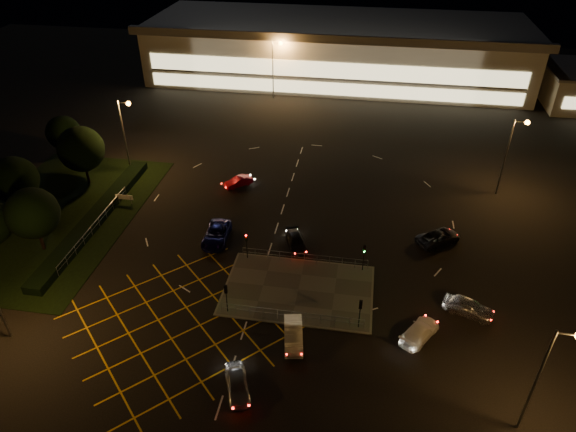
% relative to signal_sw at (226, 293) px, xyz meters
% --- Properties ---
extents(ground, '(180.00, 180.00, 0.00)m').
position_rel_signal_sw_xyz_m(ground, '(4.00, 5.99, -2.37)').
color(ground, black).
rests_on(ground, ground).
extents(pedestrian_island, '(14.00, 9.00, 0.12)m').
position_rel_signal_sw_xyz_m(pedestrian_island, '(6.00, 3.99, -2.31)').
color(pedestrian_island, '#4C4944').
rests_on(pedestrian_island, ground).
extents(grass_verge, '(18.00, 30.00, 0.08)m').
position_rel_signal_sw_xyz_m(grass_verge, '(-24.00, 11.99, -2.33)').
color(grass_verge, black).
rests_on(grass_verge, ground).
extents(hedge, '(2.00, 26.00, 1.00)m').
position_rel_signal_sw_xyz_m(hedge, '(-19.00, 11.99, -1.87)').
color(hedge, black).
rests_on(hedge, ground).
extents(supermarket, '(72.00, 26.50, 10.50)m').
position_rel_signal_sw_xyz_m(supermarket, '(4.00, 67.95, 2.95)').
color(supermarket, beige).
rests_on(supermarket, ground).
extents(streetlight_se, '(1.78, 0.56, 10.03)m').
position_rel_signal_sw_xyz_m(streetlight_se, '(24.44, -8.01, 4.20)').
color(streetlight_se, slate).
rests_on(streetlight_se, ground).
extents(streetlight_nw, '(1.78, 0.56, 10.03)m').
position_rel_signal_sw_xyz_m(streetlight_nw, '(-19.56, 23.99, 4.20)').
color(streetlight_nw, slate).
rests_on(streetlight_nw, ground).
extents(streetlight_ne, '(1.78, 0.56, 10.03)m').
position_rel_signal_sw_xyz_m(streetlight_ne, '(28.44, 25.99, 4.20)').
color(streetlight_ne, slate).
rests_on(streetlight_ne, ground).
extents(streetlight_far_left, '(1.78, 0.56, 10.03)m').
position_rel_signal_sw_xyz_m(streetlight_far_left, '(-5.56, 53.99, 4.20)').
color(streetlight_far_left, slate).
rests_on(streetlight_far_left, ground).
extents(streetlight_far_right, '(1.78, 0.56, 10.03)m').
position_rel_signal_sw_xyz_m(streetlight_far_right, '(34.44, 55.99, 4.20)').
color(streetlight_far_right, slate).
rests_on(streetlight_far_right, ground).
extents(signal_sw, '(0.28, 0.30, 3.15)m').
position_rel_signal_sw_xyz_m(signal_sw, '(0.00, 0.00, 0.00)').
color(signal_sw, black).
rests_on(signal_sw, pedestrian_island).
extents(signal_se, '(0.28, 0.30, 3.15)m').
position_rel_signal_sw_xyz_m(signal_se, '(12.00, 0.00, 0.00)').
color(signal_se, black).
rests_on(signal_se, pedestrian_island).
extents(signal_nw, '(0.28, 0.30, 3.15)m').
position_rel_signal_sw_xyz_m(signal_nw, '(0.00, 7.99, 0.00)').
color(signal_nw, black).
rests_on(signal_nw, pedestrian_island).
extents(signal_ne, '(0.28, 0.30, 3.15)m').
position_rel_signal_sw_xyz_m(signal_ne, '(12.00, 7.99, 0.00)').
color(signal_ne, black).
rests_on(signal_ne, pedestrian_island).
extents(tree_b, '(5.40, 5.40, 7.35)m').
position_rel_signal_sw_xyz_m(tree_b, '(-28.00, 11.99, 2.28)').
color(tree_b, black).
rests_on(tree_b, ground).
extents(tree_c, '(5.76, 5.76, 7.84)m').
position_rel_signal_sw_xyz_m(tree_c, '(-24.00, 19.99, 2.59)').
color(tree_c, black).
rests_on(tree_c, ground).
extents(tree_d, '(4.68, 4.68, 6.37)m').
position_rel_signal_sw_xyz_m(tree_d, '(-30.00, 25.99, 1.65)').
color(tree_d, black).
rests_on(tree_d, ground).
extents(tree_e, '(5.40, 5.40, 7.35)m').
position_rel_signal_sw_xyz_m(tree_e, '(-22.00, 5.99, 2.28)').
color(tree_e, black).
rests_on(tree_e, ground).
extents(car_near_silver, '(3.16, 4.58, 1.45)m').
position_rel_signal_sw_xyz_m(car_near_silver, '(3.00, -8.21, -1.64)').
color(car_near_silver, silver).
rests_on(car_near_silver, ground).
extents(car_queue_white, '(2.34, 4.67, 1.47)m').
position_rel_signal_sw_xyz_m(car_queue_white, '(6.52, -2.47, -1.63)').
color(car_queue_white, silver).
rests_on(car_queue_white, ground).
extents(car_left_blue, '(2.93, 5.73, 1.55)m').
position_rel_signal_sw_xyz_m(car_left_blue, '(-4.09, 10.64, -1.59)').
color(car_left_blue, '#0A0C41').
rests_on(car_left_blue, ground).
extents(car_far_dkgrey, '(3.17, 4.60, 1.24)m').
position_rel_signal_sw_xyz_m(car_far_dkgrey, '(4.72, 10.99, -1.75)').
color(car_far_dkgrey, black).
rests_on(car_far_dkgrey, ground).
extents(car_right_silver, '(4.95, 3.30, 1.57)m').
position_rel_signal_sw_xyz_m(car_right_silver, '(21.78, 3.45, -1.58)').
color(car_right_silver, '#AAADB2').
rests_on(car_right_silver, ground).
extents(car_circ_red, '(3.63, 3.46, 1.23)m').
position_rel_signal_sw_xyz_m(car_circ_red, '(-4.61, 22.56, -1.75)').
color(car_circ_red, maroon).
rests_on(car_circ_red, ground).
extents(car_east_grey, '(5.52, 4.94, 1.42)m').
position_rel_signal_sw_xyz_m(car_east_grey, '(19.94, 14.16, -1.66)').
color(car_east_grey, black).
rests_on(car_east_grey, ground).
extents(car_approach_white, '(4.12, 4.95, 1.35)m').
position_rel_signal_sw_xyz_m(car_approach_white, '(17.25, -0.26, -1.69)').
color(car_approach_white, white).
rests_on(car_approach_white, ground).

